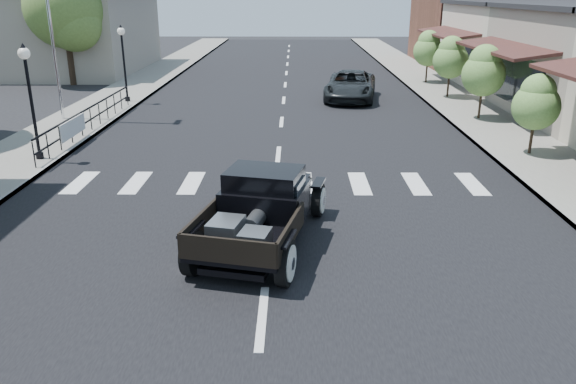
{
  "coord_description": "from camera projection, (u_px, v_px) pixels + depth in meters",
  "views": [
    {
      "loc": [
        0.52,
        -11.16,
        5.18
      ],
      "look_at": [
        0.4,
        0.52,
        1.0
      ],
      "focal_mm": 35.0,
      "sensor_mm": 36.0,
      "label": 1
    }
  ],
  "objects": [
    {
      "name": "ground",
      "position": [
        270.0,
        243.0,
        12.26
      ],
      "size": [
        120.0,
        120.0,
        0.0
      ],
      "primitive_type": "plane",
      "color": "black",
      "rests_on": "ground"
    },
    {
      "name": "road",
      "position": [
        283.0,
        108.0,
        26.38
      ],
      "size": [
        14.0,
        80.0,
        0.02
      ],
      "primitive_type": "cube",
      "color": "black",
      "rests_on": "ground"
    },
    {
      "name": "road_markings",
      "position": [
        280.0,
        134.0,
        21.67
      ],
      "size": [
        12.0,
        60.0,
        0.06
      ],
      "primitive_type": null,
      "color": "silver",
      "rests_on": "ground"
    },
    {
      "name": "sidewalk_left",
      "position": [
        103.0,
        106.0,
        26.44
      ],
      "size": [
        3.0,
        80.0,
        0.15
      ],
      "primitive_type": "cube",
      "color": "gray",
      "rests_on": "ground"
    },
    {
      "name": "sidewalk_right",
      "position": [
        464.0,
        107.0,
        26.27
      ],
      "size": [
        3.0,
        80.0,
        0.15
      ],
      "primitive_type": "cube",
      "color": "gray",
      "rests_on": "ground"
    },
    {
      "name": "low_building_left",
      "position": [
        65.0,
        34.0,
        37.93
      ],
      "size": [
        10.0,
        12.0,
        5.0
      ],
      "primitive_type": "cube",
      "color": "gray",
      "rests_on": "ground"
    },
    {
      "name": "storefront_far",
      "position": [
        547.0,
        46.0,
        32.06
      ],
      "size": [
        10.0,
        9.0,
        4.5
      ],
      "primitive_type": "cube",
      "color": "beige",
      "rests_on": "ground"
    },
    {
      "name": "far_building_right",
      "position": [
        499.0,
        16.0,
        41.05
      ],
      "size": [
        11.0,
        10.0,
        7.0
      ],
      "primitive_type": "cube",
      "color": "brown",
      "rests_on": "ground"
    },
    {
      "name": "railing",
      "position": [
        91.0,
        117.0,
        21.53
      ],
      "size": [
        0.08,
        10.0,
        1.0
      ],
      "primitive_type": null,
      "color": "black",
      "rests_on": "sidewalk_left"
    },
    {
      "name": "banner",
      "position": [
        74.0,
        134.0,
        19.71
      ],
      "size": [
        0.04,
        2.2,
        0.6
      ],
      "primitive_type": null,
      "color": "silver",
      "rests_on": "sidewalk_left"
    },
    {
      "name": "lamp_post_b",
      "position": [
        32.0,
        103.0,
        17.33
      ],
      "size": [
        0.36,
        0.36,
        3.58
      ],
      "primitive_type": null,
      "color": "black",
      "rests_on": "sidewalk_left"
    },
    {
      "name": "lamp_post_c",
      "position": [
        124.0,
        64.0,
        26.75
      ],
      "size": [
        0.36,
        0.36,
        3.58
      ],
      "primitive_type": null,
      "color": "black",
      "rests_on": "sidewalk_left"
    },
    {
      "name": "big_tree_far",
      "position": [
        67.0,
        28.0,
        32.01
      ],
      "size": [
        4.42,
        4.42,
        6.49
      ],
      "primitive_type": null,
      "color": "#4E6A2D",
      "rests_on": "ground"
    },
    {
      "name": "small_tree_b",
      "position": [
        535.0,
        116.0,
        18.1
      ],
      "size": [
        1.5,
        1.5,
        2.5
      ],
      "primitive_type": null,
      "color": "#59863D",
      "rests_on": "sidewalk_right"
    },
    {
      "name": "small_tree_c",
      "position": [
        482.0,
        83.0,
        23.13
      ],
      "size": [
        1.75,
        1.75,
        2.92
      ],
      "primitive_type": null,
      "color": "#59863D",
      "rests_on": "sidewalk_right"
    },
    {
      "name": "small_tree_d",
      "position": [
        450.0,
        68.0,
        27.99
      ],
      "size": [
        1.73,
        1.73,
        2.88
      ],
      "primitive_type": null,
      "color": "#59863D",
      "rests_on": "sidewalk_right"
    },
    {
      "name": "small_tree_e",
      "position": [
        428.0,
        57.0,
        32.64
      ],
      "size": [
        1.71,
        1.71,
        2.85
      ],
      "primitive_type": null,
      "color": "#59863D",
      "rests_on": "sidewalk_right"
    },
    {
      "name": "hotrod_pickup",
      "position": [
        262.0,
        208.0,
        11.96
      ],
      "size": [
        3.26,
        5.18,
        1.66
      ],
      "primitive_type": null,
      "rotation": [
        0.0,
        0.0,
        -0.23
      ],
      "color": "black",
      "rests_on": "ground"
    },
    {
      "name": "second_car",
      "position": [
        351.0,
        86.0,
        28.21
      ],
      "size": [
        3.14,
        5.43,
        1.43
      ],
      "primitive_type": "imported",
      "rotation": [
        0.0,
        0.0,
        -0.16
      ],
      "color": "black",
      "rests_on": "ground"
    }
  ]
}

